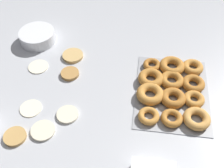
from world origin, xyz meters
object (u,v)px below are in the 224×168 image
(pancake_2, at_px, (73,56))
(pancake_4, at_px, (70,74))
(pancake_1, at_px, (43,131))
(donut_tray, at_px, (172,89))
(pancake_5, at_px, (15,136))
(pancake_0, at_px, (31,108))
(pancake_6, at_px, (68,114))
(batter_bowl, at_px, (37,37))
(pancake_3, at_px, (38,66))

(pancake_2, xyz_separation_m, pancake_4, (-0.12, -0.01, 0.00))
(pancake_1, height_order, donut_tray, donut_tray)
(pancake_5, bearing_deg, pancake_0, -6.07)
(pancake_6, distance_m, batter_bowl, 0.49)
(pancake_1, relative_size, pancake_2, 0.94)
(pancake_1, bearing_deg, pancake_3, 20.39)
(pancake_0, bearing_deg, pancake_6, -94.48)
(pancake_2, relative_size, pancake_5, 1.16)
(pancake_0, distance_m, batter_bowl, 0.42)
(pancake_1, distance_m, pancake_3, 0.35)
(pancake_1, bearing_deg, pancake_2, -2.59)
(pancake_2, xyz_separation_m, pancake_3, (-0.09, 0.14, -0.00))
(pancake_3, distance_m, pancake_5, 0.37)
(pancake_2, relative_size, pancake_6, 1.13)
(donut_tray, bearing_deg, pancake_4, 85.15)
(pancake_4, xyz_separation_m, batter_bowl, (0.21, 0.21, 0.02))
(pancake_5, height_order, donut_tray, donut_tray)
(pancake_1, xyz_separation_m, pancake_5, (-0.04, 0.09, 0.00))
(pancake_3, height_order, pancake_4, pancake_4)
(pancake_2, bearing_deg, pancake_0, 162.90)
(pancake_3, bearing_deg, pancake_1, -159.61)
(pancake_1, height_order, batter_bowl, batter_bowl)
(pancake_4, relative_size, batter_bowl, 0.46)
(pancake_0, relative_size, pancake_6, 1.03)
(pancake_6, bearing_deg, pancake_5, 126.20)
(pancake_2, bearing_deg, donut_tray, -108.66)
(pancake_0, distance_m, donut_tray, 0.58)
(batter_bowl, bearing_deg, pancake_5, -171.29)
(pancake_2, relative_size, batter_bowl, 0.56)
(pancake_4, height_order, donut_tray, donut_tray)
(pancake_3, distance_m, pancake_6, 0.31)
(pancake_4, distance_m, pancake_6, 0.22)
(pancake_3, distance_m, donut_tray, 0.61)
(pancake_3, relative_size, pancake_5, 1.09)
(pancake_1, height_order, pancake_5, pancake_5)
(pancake_5, bearing_deg, donut_tray, -62.23)
(pancake_1, xyz_separation_m, donut_tray, (0.26, -0.48, 0.01))
(pancake_0, bearing_deg, pancake_2, -17.10)
(pancake_1, distance_m, pancake_4, 0.30)
(pancake_4, bearing_deg, batter_bowl, 45.48)
(pancake_2, distance_m, donut_tray, 0.49)
(pancake_2, xyz_separation_m, pancake_5, (-0.46, 0.11, -0.00))
(pancake_2, distance_m, batter_bowl, 0.22)
(donut_tray, relative_size, batter_bowl, 2.33)
(donut_tray, bearing_deg, pancake_2, 71.34)
(pancake_0, relative_size, batter_bowl, 0.51)
(pancake_2, bearing_deg, pancake_3, 122.18)
(pancake_1, relative_size, donut_tray, 0.23)
(pancake_4, xyz_separation_m, donut_tray, (-0.04, -0.45, 0.01))
(pancake_3, height_order, donut_tray, donut_tray)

